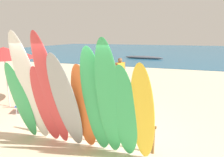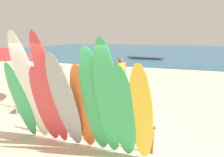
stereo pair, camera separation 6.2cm
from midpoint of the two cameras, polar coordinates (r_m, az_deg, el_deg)
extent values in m
plane|color=beige|center=(18.53, 12.44, 3.70)|extent=(60.00, 60.00, 0.00)
cube|color=#235B7F|center=(36.72, 15.98, 7.64)|extent=(60.00, 40.00, 0.02)
cylinder|color=brown|center=(6.13, -21.35, -11.06)|extent=(0.07, 0.07, 0.64)
cylinder|color=brown|center=(4.84, 11.77, -16.90)|extent=(0.07, 0.07, 0.64)
cylinder|color=brown|center=(5.14, -7.10, -10.97)|extent=(3.44, 0.06, 0.06)
ellipsoid|color=#38B266|center=(5.45, -24.09, -6.14)|extent=(0.59, 0.72, 2.08)
ellipsoid|color=white|center=(5.04, -21.93, -3.31)|extent=(0.59, 0.97, 2.77)
ellipsoid|color=#D13D42|center=(5.01, -18.15, -7.51)|extent=(0.53, 0.74, 2.04)
ellipsoid|color=#D13D42|center=(4.63, -16.64, -4.26)|extent=(0.51, 0.96, 2.77)
ellipsoid|color=#999EA3|center=(4.48, -12.71, -7.34)|extent=(0.55, 0.99, 2.36)
ellipsoid|color=orange|center=(4.51, -7.71, -8.63)|extent=(0.53, 0.70, 2.12)
ellipsoid|color=#38B266|center=(4.25, -4.46, -7.26)|extent=(0.60, 0.85, 2.49)
ellipsoid|color=#38B266|center=(4.01, -0.63, -7.25)|extent=(0.56, 1.04, 2.65)
ellipsoid|color=#38B266|center=(4.08, 3.74, -10.42)|extent=(0.56, 0.83, 2.18)
ellipsoid|color=yellow|center=(3.99, 8.80, -10.70)|extent=(0.51, 0.87, 2.23)
cylinder|color=brown|center=(9.87, 3.36, -1.09)|extent=(0.12, 0.12, 0.77)
cylinder|color=brown|center=(9.69, 1.84, -1.33)|extent=(0.12, 0.12, 0.77)
cube|color=#DB333D|center=(9.71, 2.62, 0.66)|extent=(0.42, 0.26, 0.19)
cube|color=orange|center=(9.64, 2.64, 2.78)|extent=(0.41, 0.44, 0.61)
sphere|color=brown|center=(9.58, 2.67, 5.21)|extent=(0.22, 0.22, 0.22)
cylinder|color=brown|center=(9.79, 3.86, 3.11)|extent=(0.09, 0.09, 0.54)
cylinder|color=brown|center=(9.49, 1.40, 2.84)|extent=(0.09, 0.09, 0.54)
cylinder|color=brown|center=(8.15, -16.82, -4.22)|extent=(0.13, 0.13, 0.85)
cylinder|color=brown|center=(8.09, -14.39, -4.20)|extent=(0.13, 0.13, 0.85)
cube|color=orange|center=(8.03, -15.76, -1.78)|extent=(0.45, 0.28, 0.20)
cube|color=silver|center=(7.95, -15.92, 1.00)|extent=(0.49, 0.39, 0.66)
sphere|color=brown|center=(7.88, -16.11, 4.22)|extent=(0.24, 0.24, 0.24)
cylinder|color=brown|center=(7.99, -17.91, 1.21)|extent=(0.10, 0.10, 0.59)
cylinder|color=brown|center=(7.90, -13.94, 1.32)|extent=(0.10, 0.10, 0.59)
cylinder|color=#B7B7BC|center=(7.60, -25.28, -8.33)|extent=(0.02, 0.02, 0.28)
cylinder|color=#B7B7BC|center=(7.47, -22.22, -8.42)|extent=(0.02, 0.02, 0.28)
cylinder|color=#B7B7BC|center=(7.94, -24.35, -7.40)|extent=(0.02, 0.02, 0.28)
cylinder|color=#B7B7BC|center=(7.81, -21.42, -7.46)|extent=(0.02, 0.02, 0.28)
cube|color=blue|center=(7.65, -23.42, -6.81)|extent=(0.64, 0.62, 0.03)
cube|color=blue|center=(7.86, -22.87, -4.17)|extent=(0.54, 0.40, 0.53)
cylinder|color=#B7B7BC|center=(9.16, -21.98, -4.65)|extent=(0.02, 0.02, 0.28)
cylinder|color=#B7B7BC|center=(9.00, -19.50, -4.73)|extent=(0.02, 0.02, 0.28)
cylinder|color=#B7B7BC|center=(9.49, -21.13, -4.00)|extent=(0.02, 0.02, 0.28)
cylinder|color=#B7B7BC|center=(9.35, -18.73, -4.07)|extent=(0.02, 0.02, 0.28)
cube|color=#2D9370|center=(9.21, -20.41, -3.43)|extent=(0.62, 0.59, 0.03)
cube|color=#2D9370|center=(9.45, -19.82, -1.33)|extent=(0.56, 0.40, 0.51)
cylinder|color=silver|center=(8.36, -27.40, -0.08)|extent=(0.04, 0.04, 2.15)
cone|color=red|center=(8.23, -28.06, 6.57)|extent=(2.24, 2.24, 0.39)
ellipsoid|color=#4C515B|center=(23.36, 9.53, 5.93)|extent=(4.41, 1.08, 0.35)
camera|label=1|loc=(0.03, -89.74, 0.06)|focal=32.13mm
camera|label=2|loc=(0.03, 90.26, -0.06)|focal=32.13mm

